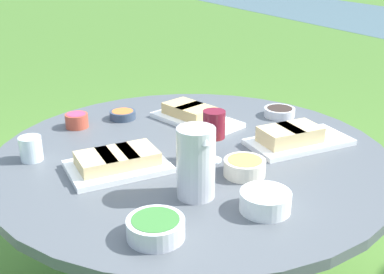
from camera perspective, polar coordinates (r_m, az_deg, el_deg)
dining_table at (r=1.83m, az=-0.00°, el=-4.48°), size 1.46×1.46×0.72m
water_pitcher at (r=1.44m, az=0.47°, el=-3.07°), size 0.13×0.12×0.22m
wine_glass at (r=1.67m, az=2.63°, el=1.33°), size 0.08×0.08×0.19m
platter_bread_main at (r=2.09m, az=0.10°, el=2.63°), size 0.43×0.30×0.07m
platter_charcuterie at (r=1.87m, az=11.99°, el=-0.09°), size 0.22×0.41×0.08m
platter_sandwich_side at (r=1.66m, az=-8.82°, el=-2.90°), size 0.24×0.34×0.06m
bowl_fries at (r=1.61m, az=6.25°, el=-3.49°), size 0.14×0.14×0.06m
bowl_salad at (r=1.29m, az=-4.33°, el=-10.60°), size 0.16×0.16×0.06m
bowl_olives at (r=2.18m, az=10.33°, el=2.98°), size 0.14×0.14×0.04m
bowl_dip_red at (r=2.07m, az=-13.51°, el=2.00°), size 0.09×0.09×0.06m
bowl_dip_cream at (r=1.42m, az=8.69°, el=-7.39°), size 0.15×0.15×0.06m
bowl_roasted_veg at (r=2.14m, az=-8.22°, el=2.68°), size 0.11×0.11×0.04m
cup_water_near at (r=1.80m, az=-18.55°, el=-1.32°), size 0.08×0.08×0.09m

